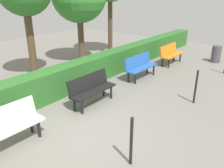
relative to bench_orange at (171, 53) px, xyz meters
name	(u,v)px	position (x,y,z in m)	size (l,w,h in m)	color
ground_plane	(78,130)	(6.30, 0.66, -0.48)	(22.86, 22.86, 0.00)	gray
bench_orange	(171,53)	(0.00, 0.00, 0.00)	(1.46, 0.48, 0.86)	orange
bench_blue	(140,65)	(2.38, -0.09, 0.00)	(1.56, 0.50, 0.86)	blue
bench_black	(92,88)	(5.08, -0.03, 0.00)	(1.53, 0.47, 0.86)	black
bench_white	(3,127)	(7.69, -0.05, 0.00)	(1.63, 0.49, 0.86)	white
hedge_row	(62,80)	(5.13, -1.26, -0.04)	(18.86, 0.62, 0.89)	#2D6B28
railing_post_mid	(196,87)	(3.20, 2.28, 0.02)	(0.06, 0.06, 1.00)	black
railing_post_far	(131,141)	(6.49, 2.28, 0.02)	(0.06, 0.06, 1.00)	black
trash_bin	(216,54)	(-1.55, 1.52, -0.10)	(0.41, 0.41, 0.75)	#4C4C51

